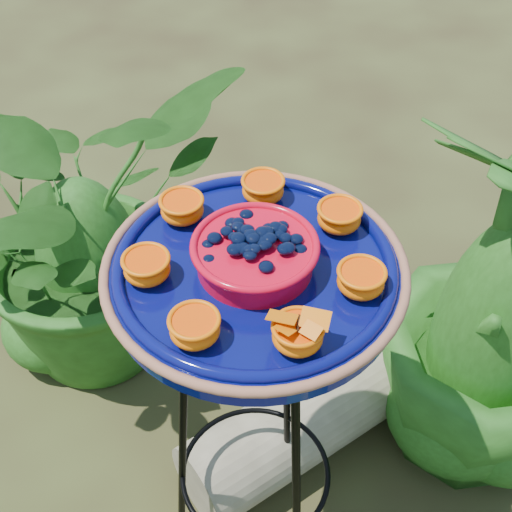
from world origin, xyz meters
name	(u,v)px	position (x,y,z in m)	size (l,w,h in m)	color
tripod_stand	(255,411)	(0.06, 0.08, 0.54)	(0.42, 0.42, 0.89)	black
feeder_dish	(255,268)	(0.06, 0.08, 0.93)	(0.59, 0.59, 0.11)	#060B51
driftwood_log	(303,422)	(0.16, 0.34, 0.11)	(0.22, 0.22, 0.65)	tan
shrub_back_left	(82,223)	(-0.45, 0.69, 0.44)	(0.80, 0.69, 0.89)	#1F4A13
shrub_back_right	(502,310)	(0.59, 0.42, 0.48)	(0.54, 0.54, 0.96)	#1F4A13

